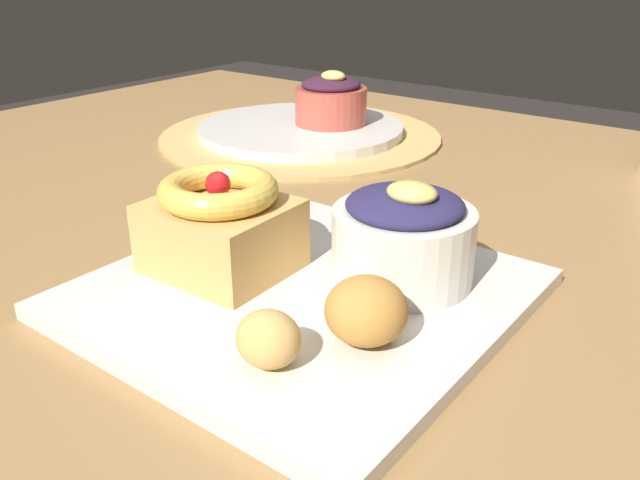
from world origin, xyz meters
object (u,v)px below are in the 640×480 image
Objects in this scene: fritter_front at (268,339)px; back_plate at (300,129)px; front_plate at (303,293)px; fritter_middle at (366,311)px; berry_ramekin at (403,236)px; back_ramekin at (331,100)px; cake_slice at (221,225)px.

fritter_front reaches higher than back_plate.
fritter_middle is at bearing -23.08° from front_plate.
fritter_front is 0.06m from fritter_middle.
berry_ramekin is 0.44m from back_ramekin.
front_plate is 1.02× the size of back_plate.
back_ramekin reaches higher than front_plate.
fritter_front is at bearing -92.17° from berry_ramekin.
front_plate is at bearing 117.43° from fritter_front.
front_plate is at bearing -50.83° from back_plate.
fritter_front is 0.77× the size of fritter_middle.
back_plate is (-0.35, 0.37, -0.02)m from fritter_middle.
fritter_front is 0.54m from back_ramekin.
fritter_front is (0.04, -0.08, 0.02)m from front_plate.
back_ramekin is at bearing 122.86° from fritter_front.
fritter_front is 0.53m from back_plate.
berry_ramekin is 1.07× the size of back_ramekin.
cake_slice reaches higher than front_plate.
fritter_front is at bearing -57.14° from back_ramekin.
back_plate is at bearing 138.44° from berry_ramekin.
fritter_middle is at bearing 61.13° from fritter_front.
back_ramekin is (-0.32, 0.40, 0.01)m from fritter_middle.
back_plate is (-0.21, 0.35, -0.04)m from cake_slice.
front_plate is 2.73× the size of cake_slice.
front_plate is at bearing 156.92° from fritter_middle.
front_plate is at bearing 11.92° from cake_slice.
cake_slice reaches higher than fritter_front.
fritter_middle is (0.03, 0.05, 0.00)m from fritter_front.
front_plate is 7.08× the size of fritter_front.
fritter_middle is at bearing -73.47° from berry_ramekin.
cake_slice is 0.37× the size of back_plate.
fritter_front is 0.14× the size of back_plate.
fritter_middle reaches higher than front_plate.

